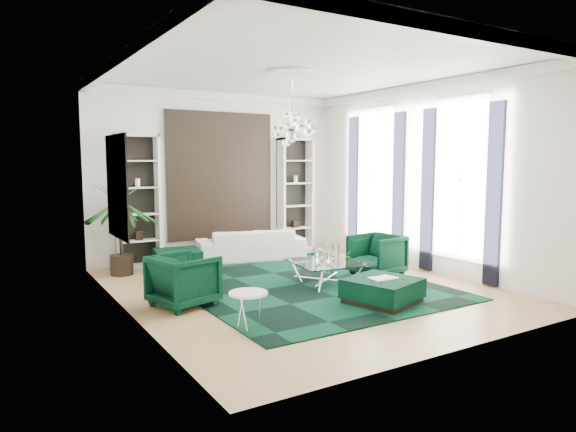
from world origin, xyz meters
TOP-DOWN VIEW (x-y plane):
  - floor at (0.00, 0.00)m, footprint 6.00×7.00m
  - ceiling at (0.00, 0.00)m, footprint 6.00×7.00m
  - wall_back at (0.00, 3.51)m, footprint 6.00×0.02m
  - wall_front at (0.00, -3.51)m, footprint 6.00×0.02m
  - wall_left at (-3.01, 0.00)m, footprint 0.02×7.00m
  - wall_right at (3.01, 0.00)m, footprint 0.02×7.00m
  - crown_molding at (0.00, 0.00)m, footprint 6.00×7.00m
  - ceiling_medallion at (0.00, 0.30)m, footprint 0.90×0.90m
  - tapestry at (0.00, 3.46)m, footprint 2.50×0.06m
  - shelving_left at (-1.95, 3.31)m, footprint 0.90×0.38m
  - shelving_right at (1.95, 3.31)m, footprint 0.90×0.38m
  - painting at (-2.97, 0.60)m, footprint 0.04×1.30m
  - window_near at (2.99, -0.90)m, footprint 0.03×1.10m
  - curtain_near_a at (2.96, -1.68)m, footprint 0.07×0.30m
  - curtain_near_b at (2.96, -0.12)m, footprint 0.07×0.30m
  - window_far at (2.99, 1.50)m, footprint 0.03×1.10m
  - curtain_far_a at (2.96, 0.72)m, footprint 0.07×0.30m
  - curtain_far_b at (2.96, 2.28)m, footprint 0.07×0.30m
  - rug at (0.13, 0.19)m, footprint 4.20×5.00m
  - sofa at (0.41, 2.77)m, footprint 2.54×1.44m
  - armchair_left at (-2.17, -0.01)m, footprint 1.09×1.07m
  - armchair_right at (1.80, 0.06)m, footprint 1.01×0.99m
  - coffee_table at (0.55, 0.00)m, footprint 1.36×1.36m
  - ottoman_side at (-1.34, 2.69)m, footprint 1.03×1.03m
  - ottoman_front at (0.56, -1.51)m, footprint 1.25×1.25m
  - book at (0.56, -1.51)m, footprint 0.42×0.28m
  - side_table at (-1.82, -1.53)m, footprint 0.65×0.65m
  - palm at (-2.46, 2.71)m, footprint 1.66×1.66m
  - chandelier at (0.10, 0.46)m, footprint 1.01×1.01m
  - table_plant at (0.85, -0.25)m, footprint 0.15×0.13m

SIDE VIEW (x-z plane):
  - floor at x=0.00m, z-range -0.02..0.00m
  - rug at x=0.13m, z-range 0.00..0.02m
  - ottoman_side at x=-1.34m, z-range 0.00..0.40m
  - ottoman_front at x=0.56m, z-range 0.00..0.40m
  - coffee_table at x=0.55m, z-range 0.00..0.41m
  - side_table at x=-1.82m, z-range 0.00..0.50m
  - sofa at x=0.41m, z-range 0.00..0.70m
  - armchair_left at x=-2.17m, z-range 0.00..0.81m
  - armchair_right at x=1.80m, z-range 0.00..0.81m
  - book at x=0.56m, z-range 0.40..0.43m
  - table_plant at x=0.85m, z-range 0.41..0.65m
  - palm at x=-2.46m, z-range 0.00..2.40m
  - shelving_left at x=-1.95m, z-range 0.00..2.80m
  - shelving_right at x=1.95m, z-range 0.00..2.80m
  - curtain_near_a at x=2.96m, z-range 0.02..3.27m
  - curtain_near_b at x=2.96m, z-range 0.02..3.27m
  - curtain_far_a at x=2.96m, z-range 0.02..3.27m
  - curtain_far_b at x=2.96m, z-range 0.02..3.27m
  - painting at x=-2.97m, z-range 1.05..2.65m
  - wall_back at x=0.00m, z-range 0.00..3.80m
  - wall_front at x=0.00m, z-range 0.00..3.80m
  - wall_left at x=-3.01m, z-range 0.00..3.80m
  - wall_right at x=3.01m, z-range 0.00..3.80m
  - tapestry at x=0.00m, z-range 0.50..3.30m
  - window_near at x=2.99m, z-range 0.45..3.35m
  - window_far at x=2.99m, z-range 0.45..3.35m
  - chandelier at x=0.10m, z-range 2.49..3.21m
  - crown_molding at x=0.00m, z-range 3.61..3.79m
  - ceiling_medallion at x=0.00m, z-range 3.75..3.79m
  - ceiling at x=0.00m, z-range 3.80..3.82m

